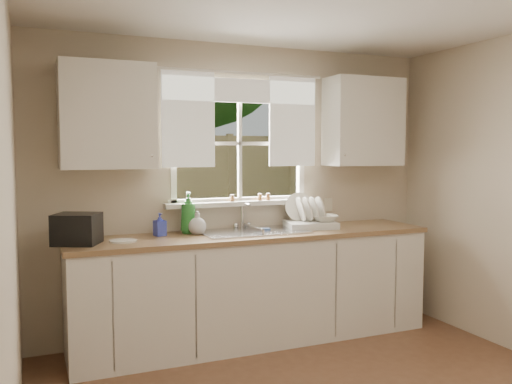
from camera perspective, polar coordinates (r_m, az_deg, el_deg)
name	(u,v)px	position (r m, az deg, el deg)	size (l,w,h in m)	color
room_walls	(382,218)	(2.93, 13.15, -2.66)	(3.62, 4.02, 2.50)	beige
window	(240,162)	(4.74, -1.65, 3.15)	(1.38, 0.16, 1.06)	white
curtains	(242,110)	(4.70, -1.43, 8.59)	(1.50, 0.03, 0.81)	white
base_cabinets	(255,289)	(4.59, -0.15, -10.17)	(3.00, 0.62, 0.87)	silver
countertop	(255,235)	(4.50, -0.15, -4.55)	(3.04, 0.65, 0.04)	olive
upper_cabinet_left	(107,116)	(4.29, -15.39, 7.72)	(0.70, 0.33, 0.80)	silver
upper_cabinet_right	(363,122)	(5.13, 11.24, 7.23)	(0.70, 0.33, 0.80)	silver
wall_outlet	(328,205)	(5.14, 7.62, -1.32)	(0.08, 0.01, 0.12)	beige
sill_jars	(254,197)	(4.74, -0.25, -0.56)	(0.38, 0.04, 0.06)	brown
backyard	(150,55)	(11.23, -11.10, 13.95)	(20.00, 10.00, 6.13)	#335421
sink	(253,241)	(4.54, -0.30, -5.14)	(0.88, 0.52, 0.40)	#B7B7BC
dish_rack	(310,220)	(4.78, 5.69, -2.90)	(0.48, 0.40, 0.30)	silver
bowl	(325,218)	(4.80, 7.24, -2.75)	(0.23, 0.23, 0.06)	white
soap_bottle_a	(188,213)	(4.48, -7.13, -2.16)	(0.13, 0.13, 0.34)	#2A822F
soap_bottle_b	(160,224)	(4.38, -10.09, -3.39)	(0.08, 0.08, 0.18)	blue
soap_bottle_c	(197,223)	(4.43, -6.20, -3.23)	(0.15, 0.15, 0.19)	beige
saucer	(123,241)	(4.18, -13.83, -5.02)	(0.20, 0.20, 0.01)	white
cup	(80,237)	(4.13, -18.02, -4.53)	(0.14, 0.14, 0.11)	white
black_appliance	(77,229)	(4.15, -18.32, -3.70)	(0.31, 0.26, 0.22)	black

